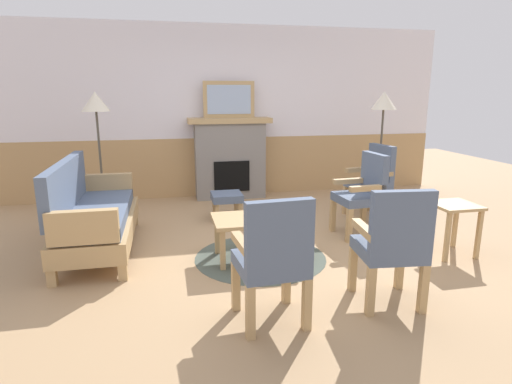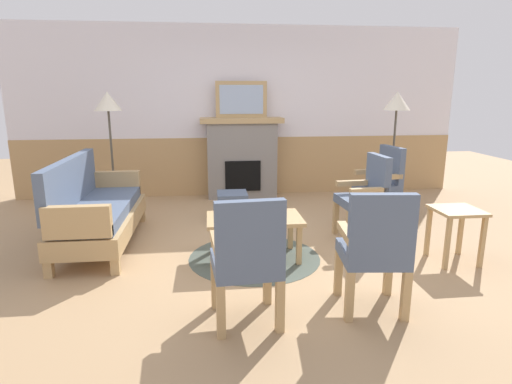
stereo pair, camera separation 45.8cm
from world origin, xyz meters
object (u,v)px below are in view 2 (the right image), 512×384
footstool (232,198)px  armchair_front_center (247,256)px  side_table (456,220)px  floor_lamp_by_chairs (397,109)px  couch (97,211)px  armchair_by_window_left (382,180)px  armchair_near_fireplace (367,193)px  floor_lamp_by_couch (108,109)px  fireplace (242,157)px  coffee_table (254,222)px  book_on_table (253,214)px  framed_picture (241,99)px  armchair_front_left (375,246)px

footstool → armchair_front_center: armchair_front_center is taller
side_table → floor_lamp_by_chairs: floor_lamp_by_chairs is taller
couch → armchair_by_window_left: bearing=9.4°
armchair_near_fireplace → armchair_front_center: size_ratio=1.00×
floor_lamp_by_chairs → armchair_near_fireplace: bearing=-125.3°
armchair_near_fireplace → floor_lamp_by_couch: floor_lamp_by_couch is taller
fireplace → armchair_near_fireplace: bearing=-59.6°
coffee_table → side_table: 2.01m
coffee_table → book_on_table: bearing=93.9°
armchair_near_fireplace → armchair_front_center: same height
framed_picture → footstool: (-0.23, -1.20, -1.28)m
fireplace → book_on_table: size_ratio=6.81×
footstool → armchair_front_left: 2.78m
armchair_by_window_left → armchair_near_fireplace: bearing=-124.3°
book_on_table → footstool: size_ratio=0.48×
armchair_front_left → side_table: 1.48m
armchair_front_center → floor_lamp_by_chairs: 3.83m
book_on_table → floor_lamp_by_couch: size_ratio=0.11×
book_on_table → armchair_front_center: size_ratio=0.19×
floor_lamp_by_couch → armchair_by_window_left: bearing=-11.1°
armchair_near_fireplace → armchair_front_center: (-1.55, -1.73, 0.00)m
couch → armchair_front_center: (1.50, -1.85, 0.14)m
armchair_front_left → side_table: size_ratio=1.78×
fireplace → framed_picture: framed_picture is taller
armchair_front_left → floor_lamp_by_couch: floor_lamp_by_couch is taller
floor_lamp_by_couch → book_on_table: bearing=-45.7°
floor_lamp_by_chairs → footstool: bearing=-175.3°
side_table → floor_lamp_by_chairs: (0.18, 1.93, 1.02)m
couch → armchair_front_center: bearing=-51.0°
armchair_front_left → armchair_front_center: same height
footstool → armchair_by_window_left: 2.01m
coffee_table → side_table: bearing=-9.1°
armchair_front_left → floor_lamp_by_chairs: floor_lamp_by_chairs is taller
fireplace → armchair_front_center: (-0.28, -3.89, -0.11)m
couch → side_table: (3.68, -0.90, 0.04)m
footstool → armchair_by_window_left: bearing=-7.2°
fireplace → framed_picture: bearing=90.0°
armchair_front_center → floor_lamp_by_couch: 3.63m
fireplace → floor_lamp_by_chairs: bearing=-26.1°
coffee_table → book_on_table: (-0.00, 0.07, 0.07)m
framed_picture → armchair_front_center: size_ratio=0.82×
book_on_table → armchair_by_window_left: 2.15m
footstool → book_on_table: bearing=-84.2°
book_on_table → side_table: size_ratio=0.35×
armchair_front_left → couch: bearing=144.4°
armchair_front_left → floor_lamp_by_chairs: bearing=63.8°
framed_picture → footstool: framed_picture is taller
armchair_by_window_left → armchair_front_center: 3.17m
framed_picture → armchair_near_fireplace: framed_picture is taller
fireplace → footstool: 1.28m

